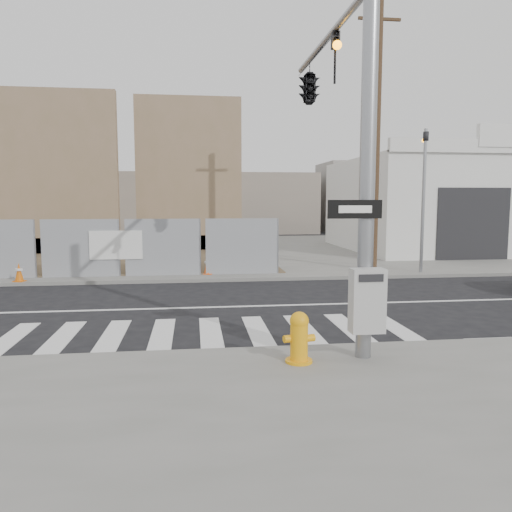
{
  "coord_description": "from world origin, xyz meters",
  "views": [
    {
      "loc": [
        -0.34,
        -12.74,
        2.76
      ],
      "look_at": [
        1.19,
        -0.66,
        1.4
      ],
      "focal_mm": 35.0,
      "sensor_mm": 36.0,
      "label": 1
    }
  ],
  "objects": [
    {
      "name": "ground",
      "position": [
        0.0,
        0.0,
        0.0
      ],
      "size": [
        100.0,
        100.0,
        0.0
      ],
      "primitive_type": "plane",
      "color": "black",
      "rests_on": "ground"
    },
    {
      "name": "traffic_cone_c",
      "position": [
        -6.0,
        4.22,
        0.42
      ],
      "size": [
        0.41,
        0.41,
        0.62
      ],
      "rotation": [
        0.0,
        0.0,
        -0.35
      ],
      "color": "#D65E0B",
      "rests_on": "sidewalk_far"
    },
    {
      "name": "traffic_cone_d",
      "position": [
        0.18,
        5.12,
        0.45
      ],
      "size": [
        0.44,
        0.44,
        0.67
      ],
      "rotation": [
        0.0,
        0.0,
        -0.34
      ],
      "color": "#FF530D",
      "rests_on": "sidewalk_far"
    },
    {
      "name": "auto_shop",
      "position": [
        14.0,
        12.97,
        2.54
      ],
      "size": [
        12.0,
        10.2,
        5.95
      ],
      "color": "silver",
      "rests_on": "sidewalk_far"
    },
    {
      "name": "far_signal_pole",
      "position": [
        8.0,
        4.6,
        3.48
      ],
      "size": [
        0.16,
        0.2,
        5.6
      ],
      "color": "gray",
      "rests_on": "sidewalk_far"
    },
    {
      "name": "concrete_wall_left",
      "position": [
        -7.0,
        13.08,
        3.38
      ],
      "size": [
        6.0,
        1.3,
        8.0
      ],
      "color": "#7B664A",
      "rests_on": "sidewalk_far"
    },
    {
      "name": "utility_pole_right",
      "position": [
        6.5,
        5.5,
        5.2
      ],
      "size": [
        1.6,
        0.28,
        10.0
      ],
      "color": "#4B3523",
      "rests_on": "sidewalk_far"
    },
    {
      "name": "sidewalk_far",
      "position": [
        0.0,
        14.0,
        0.06
      ],
      "size": [
        50.0,
        20.0,
        0.12
      ],
      "primitive_type": "cube",
      "color": "slate",
      "rests_on": "ground"
    },
    {
      "name": "fire_hydrant",
      "position": [
        1.36,
        -4.95,
        0.54
      ],
      "size": [
        0.54,
        0.54,
        0.84
      ],
      "rotation": [
        0.0,
        0.0,
        0.25
      ],
      "color": "#F2A20D",
      "rests_on": "sidewalk_near"
    },
    {
      "name": "signal_pole",
      "position": [
        2.49,
        -2.05,
        4.78
      ],
      "size": [
        0.96,
        5.87,
        7.0
      ],
      "color": "gray",
      "rests_on": "sidewalk_near"
    },
    {
      "name": "concrete_wall_right",
      "position": [
        -0.5,
        14.08,
        3.38
      ],
      "size": [
        5.5,
        1.3,
        8.0
      ],
      "color": "#7B664A",
      "rests_on": "sidewalk_far"
    }
  ]
}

